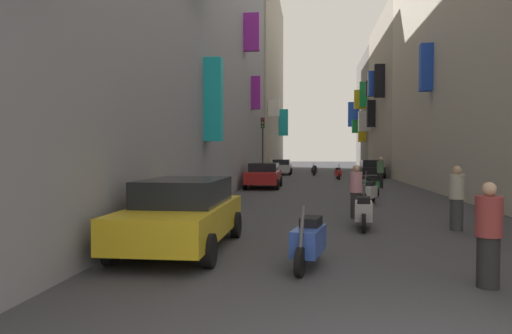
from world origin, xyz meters
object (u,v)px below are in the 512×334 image
at_px(scooter_black, 314,170).
at_px(scooter_red, 338,173).
at_px(parked_car_silver, 282,166).
at_px(scooter_blue, 309,241).
at_px(scooter_silver, 364,211).
at_px(scooter_white, 369,192).
at_px(pedestrian_crossing, 489,236).
at_px(parked_car_black, 371,168).
at_px(scooter_green, 370,186).
at_px(pedestrian_near_left, 356,192).
at_px(pedestrian_far_away, 380,172).
at_px(pedestrian_mid_street, 457,198).
at_px(pedestrian_near_right, 270,167).
at_px(traffic_light_near_corner, 263,138).
at_px(parked_car_red, 264,175).
at_px(parked_car_yellow, 183,212).

relative_size(scooter_black, scooter_red, 1.06).
xyz_separation_m(parked_car_silver, scooter_blue, (2.61, -33.76, -0.27)).
relative_size(scooter_red, scooter_silver, 0.94).
bearing_deg(scooter_white, scooter_red, 90.62).
bearing_deg(parked_car_silver, pedestrian_crossing, -81.40).
distance_m(parked_car_black, pedestrian_crossing, 30.70).
bearing_deg(scooter_silver, scooter_green, 81.76).
xyz_separation_m(parked_car_silver, scooter_silver, (4.03, -29.50, -0.27)).
relative_size(scooter_blue, scooter_white, 0.96).
bearing_deg(scooter_green, scooter_black, 97.24).
xyz_separation_m(scooter_black, pedestrian_crossing, (2.27, -33.35, 0.31)).
distance_m(parked_car_silver, pedestrian_near_left, 27.95).
height_order(scooter_black, pedestrian_far_away, pedestrian_far_away).
bearing_deg(scooter_red, pedestrian_mid_street, -85.80).
xyz_separation_m(parked_car_silver, pedestrian_mid_street, (6.37, -29.52, 0.09)).
bearing_deg(pedestrian_mid_street, pedestrian_near_right, 106.77).
distance_m(scooter_red, traffic_light_near_corner, 6.44).
relative_size(pedestrian_far_away, traffic_light_near_corner, 0.39).
height_order(parked_car_black, scooter_white, parked_car_black).
relative_size(parked_car_red, pedestrian_mid_street, 2.46).
xyz_separation_m(scooter_green, scooter_silver, (-1.35, -9.28, 0.00)).
bearing_deg(scooter_blue, parked_car_silver, 94.42).
bearing_deg(traffic_light_near_corner, parked_car_black, 31.09).
relative_size(pedestrian_near_right, pedestrian_far_away, 0.97).
bearing_deg(scooter_silver, pedestrian_crossing, -76.83).
bearing_deg(pedestrian_mid_street, parked_car_red, 115.34).
bearing_deg(traffic_light_near_corner, scooter_silver, -76.72).
bearing_deg(pedestrian_near_left, parked_car_black, 81.63).
height_order(pedestrian_crossing, pedestrian_far_away, pedestrian_far_away).
bearing_deg(pedestrian_near_right, pedestrian_near_left, -77.85).
bearing_deg(parked_car_silver, scooter_white, -78.29).
distance_m(scooter_white, scooter_silver, 5.96).
bearing_deg(pedestrian_mid_street, parked_car_yellow, -154.50).
height_order(scooter_white, traffic_light_near_corner, traffic_light_near_corner).
bearing_deg(scooter_green, pedestrian_far_away, 76.37).
relative_size(parked_car_yellow, scooter_black, 2.26).
height_order(scooter_white, pedestrian_crossing, pedestrian_crossing).
distance_m(parked_car_yellow, pedestrian_near_left, 6.32).
distance_m(scooter_green, pedestrian_far_away, 5.04).
height_order(parked_car_black, scooter_green, parked_car_black).
xyz_separation_m(pedestrian_near_left, pedestrian_mid_street, (2.36, -1.86, 0.02)).
relative_size(parked_car_yellow, pedestrian_near_right, 2.54).
relative_size(scooter_black, pedestrian_near_right, 1.13).
bearing_deg(scooter_blue, traffic_light_near_corner, 97.84).
height_order(scooter_black, scooter_white, same).
bearing_deg(parked_car_silver, scooter_blue, -85.58).
xyz_separation_m(scooter_red, traffic_light_near_corner, (-5.51, -2.11, 2.59)).
bearing_deg(scooter_white, pedestrian_near_left, -102.25).
xyz_separation_m(scooter_green, pedestrian_near_right, (-5.87, 13.48, 0.39)).
xyz_separation_m(parked_car_red, scooter_black, (2.97, 14.75, -0.28)).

